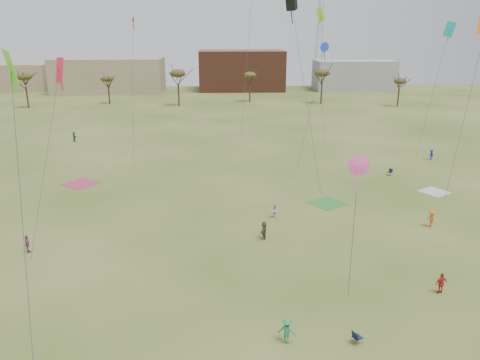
{
  "coord_description": "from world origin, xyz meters",
  "views": [
    {
      "loc": [
        -1.57,
        -25.5,
        17.91
      ],
      "look_at": [
        0.0,
        12.0,
        5.5
      ],
      "focal_mm": 33.98,
      "sensor_mm": 36.0,
      "label": 1
    }
  ],
  "objects_px": {
    "flyer_near_center": "(287,331)",
    "spectator_fore_a": "(441,283)",
    "camp_chair_right": "(390,173)",
    "radio_tower": "(320,26)",
    "camp_chair_center": "(357,340)"
  },
  "relations": [
    {
      "from": "camp_chair_center",
      "to": "radio_tower",
      "type": "bearing_deg",
      "value": -38.49
    },
    {
      "from": "spectator_fore_a",
      "to": "radio_tower",
      "type": "bearing_deg",
      "value": -108.73
    },
    {
      "from": "flyer_near_center",
      "to": "spectator_fore_a",
      "type": "height_order",
      "value": "flyer_near_center"
    },
    {
      "from": "flyer_near_center",
      "to": "spectator_fore_a",
      "type": "distance_m",
      "value": 12.74
    },
    {
      "from": "camp_chair_center",
      "to": "flyer_near_center",
      "type": "bearing_deg",
      "value": 58.48
    },
    {
      "from": "flyer_near_center",
      "to": "camp_chair_right",
      "type": "xyz_separation_m",
      "value": [
        17.99,
        32.45,
        -0.57
      ]
    },
    {
      "from": "camp_chair_center",
      "to": "camp_chair_right",
      "type": "bearing_deg",
      "value": -50.89
    },
    {
      "from": "spectator_fore_a",
      "to": "camp_chair_center",
      "type": "distance_m",
      "value": 9.17
    },
    {
      "from": "radio_tower",
      "to": "spectator_fore_a",
      "type": "bearing_deg",
      "value": -97.45
    },
    {
      "from": "spectator_fore_a",
      "to": "radio_tower",
      "type": "xyz_separation_m",
      "value": [
        16.06,
        122.78,
        18.42
      ]
    },
    {
      "from": "flyer_near_center",
      "to": "camp_chair_right",
      "type": "bearing_deg",
      "value": -96.63
    },
    {
      "from": "flyer_near_center",
      "to": "radio_tower",
      "type": "relative_size",
      "value": 0.04
    },
    {
      "from": "camp_chair_center",
      "to": "camp_chair_right",
      "type": "xyz_separation_m",
      "value": [
        13.78,
        32.71,
        0.0
      ]
    },
    {
      "from": "flyer_near_center",
      "to": "camp_chair_right",
      "type": "relative_size",
      "value": 1.92
    },
    {
      "from": "flyer_near_center",
      "to": "camp_chair_center",
      "type": "relative_size",
      "value": 1.92
    }
  ]
}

